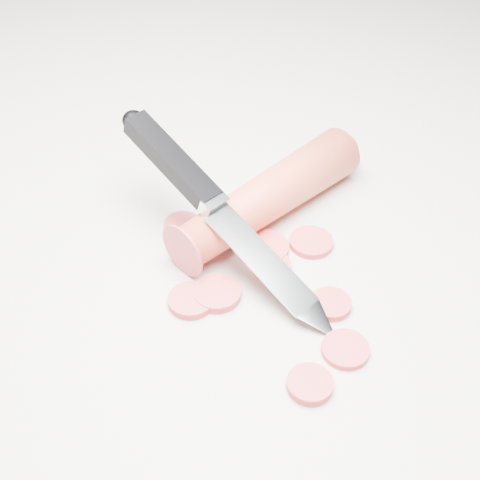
{
  "coord_description": "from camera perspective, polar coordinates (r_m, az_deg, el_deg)",
  "views": [
    {
      "loc": [
        0.02,
        -0.4,
        0.37
      ],
      "look_at": [
        -0.0,
        -0.02,
        0.02
      ],
      "focal_mm": 50.0,
      "sensor_mm": 36.0,
      "label": 1
    }
  ],
  "objects": [
    {
      "name": "carrot_slice_4",
      "position": [
        0.55,
        6.1,
        -0.19
      ],
      "size": [
        0.04,
        0.04,
        0.01
      ],
      "primitive_type": "cylinder",
      "color": "#D03D41",
      "rests_on": "ground"
    },
    {
      "name": "carrot",
      "position": [
        0.56,
        2.42,
        3.72
      ],
      "size": [
        0.15,
        0.17,
        0.04
      ],
      "primitive_type": "cylinder",
      "rotation": [
        1.57,
        0.0,
        -0.73
      ],
      "color": "#E94831",
      "rests_on": "ground"
    },
    {
      "name": "carrot_slice_7",
      "position": [
        0.5,
        7.74,
        -5.45
      ],
      "size": [
        0.03,
        0.03,
        0.01
      ],
      "primitive_type": "cylinder",
      "color": "#D03D41",
      "rests_on": "ground"
    },
    {
      "name": "carrot_slice_8",
      "position": [
        0.47,
        8.98,
        -9.21
      ],
      "size": [
        0.03,
        0.03,
        0.01
      ],
      "primitive_type": "cylinder",
      "color": "#D03D41",
      "rests_on": "ground"
    },
    {
      "name": "carrot_slice_3",
      "position": [
        0.5,
        -1.97,
        -4.56
      ],
      "size": [
        0.04,
        0.04,
        0.01
      ],
      "primitive_type": "cylinder",
      "color": "#D03D41",
      "rests_on": "ground"
    },
    {
      "name": "carrot_slice_1",
      "position": [
        0.52,
        2.73,
        -2.18
      ],
      "size": [
        0.03,
        0.03,
        0.01
      ],
      "primitive_type": "cylinder",
      "color": "#D03D41",
      "rests_on": "ground"
    },
    {
      "name": "ground",
      "position": [
        0.55,
        0.48,
        -0.04
      ],
      "size": [
        2.4,
        2.4,
        0.0
      ],
      "primitive_type": "plane",
      "color": "beige",
      "rests_on": "ground"
    },
    {
      "name": "kitchen_knife",
      "position": [
        0.5,
        -1.22,
        2.21
      ],
      "size": [
        0.19,
        0.18,
        0.09
      ],
      "primitive_type": null,
      "color": "silver",
      "rests_on": "ground"
    },
    {
      "name": "carrot_slice_0",
      "position": [
        0.5,
        -4.2,
        -5.16
      ],
      "size": [
        0.03,
        0.03,
        0.01
      ],
      "primitive_type": "cylinder",
      "color": "#D03D41",
      "rests_on": "ground"
    },
    {
      "name": "carrot_slice_2",
      "position": [
        0.54,
        2.04,
        -0.72
      ],
      "size": [
        0.04,
        0.04,
        0.01
      ],
      "primitive_type": "cylinder",
      "color": "#D03D41",
      "rests_on": "ground"
    },
    {
      "name": "carrot_slice_6",
      "position": [
        0.45,
        5.99,
        -12.15
      ],
      "size": [
        0.03,
        0.03,
        0.01
      ],
      "primitive_type": "cylinder",
      "color": "#D03D41",
      "rests_on": "ground"
    },
    {
      "name": "carrot_slice_5",
      "position": [
        0.56,
        -4.94,
        1.27
      ],
      "size": [
        0.03,
        0.03,
        0.01
      ],
      "primitive_type": "cylinder",
      "color": "#D03D41",
      "rests_on": "ground"
    }
  ]
}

